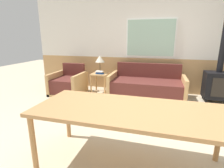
# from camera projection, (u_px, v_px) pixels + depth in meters

# --- Properties ---
(ground_plane) EXTENTS (16.00, 16.00, 0.00)m
(ground_plane) POSITION_uv_depth(u_px,v_px,m) (148.00, 143.00, 2.52)
(ground_plane) COLOR beige
(wall_back) EXTENTS (7.20, 0.09, 2.70)m
(wall_back) POSITION_uv_depth(u_px,v_px,m) (158.00, 42.00, 4.62)
(wall_back) COLOR tan
(wall_back) RESTS_ON ground_plane
(couch) EXTENTS (1.83, 0.88, 0.82)m
(couch) POSITION_uv_depth(u_px,v_px,m) (146.00, 87.00, 4.40)
(couch) COLOR tan
(couch) RESTS_ON ground_plane
(armchair) EXTENTS (0.80, 0.83, 0.77)m
(armchair) POSITION_uv_depth(u_px,v_px,m) (68.00, 84.00, 4.70)
(armchair) COLOR tan
(armchair) RESTS_ON ground_plane
(side_table) EXTENTS (0.44, 0.44, 0.54)m
(side_table) POSITION_uv_depth(u_px,v_px,m) (100.00, 77.00, 4.71)
(side_table) COLOR tan
(side_table) RESTS_ON ground_plane
(table_lamp) EXTENTS (0.25, 0.25, 0.47)m
(table_lamp) POSITION_uv_depth(u_px,v_px,m) (100.00, 60.00, 4.67)
(table_lamp) COLOR #4C3823
(table_lamp) RESTS_ON side_table
(book_stack) EXTENTS (0.22, 0.14, 0.08)m
(book_stack) POSITION_uv_depth(u_px,v_px,m) (100.00, 72.00, 4.60)
(book_stack) COLOR #234799
(book_stack) RESTS_ON side_table
(dining_table) EXTENTS (2.14, 0.87, 0.72)m
(dining_table) POSITION_uv_depth(u_px,v_px,m) (131.00, 114.00, 1.91)
(dining_table) COLOR #B27F4C
(dining_table) RESTS_ON ground_plane
(wood_stove) EXTENTS (0.59, 0.45, 2.40)m
(wood_stove) POSITION_uv_depth(u_px,v_px,m) (219.00, 78.00, 4.00)
(wood_stove) COLOR black
(wood_stove) RESTS_ON ground_plane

